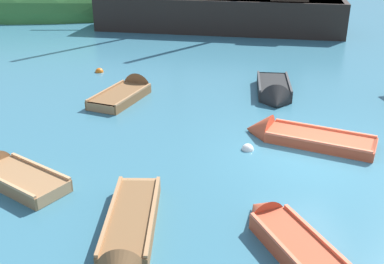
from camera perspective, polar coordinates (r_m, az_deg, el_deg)
The scene contains 10 objects.
ground_plane at distance 13.22m, azimuth 14.18°, elevation -3.09°, with size 120.00×120.00×0.00m, color teal.
sailing_ship at distance 29.63m, azimuth 3.66°, elevation 14.12°, with size 17.60×8.50×12.02m.
rowboat_outer_left at distance 17.79m, azimuth 10.27°, elevation 4.89°, with size 1.95×3.47×1.16m.
rowboat_far at distance 9.65m, azimuth 11.99°, elevation -13.16°, with size 1.64×3.29×0.87m.
rowboat_center at distance 17.72m, azimuth -8.00°, elevation 4.82°, with size 2.75×3.48×1.20m.
rowboat_outer_right at distance 12.51m, azimuth -21.61°, elevation -5.23°, with size 2.87×2.81×1.03m.
rowboat_near_dock at distance 14.18m, azimuth 12.91°, elevation -0.66°, with size 3.86×3.12×1.14m.
rowboat_portside at distance 9.60m, azimuth -7.96°, elevation -12.98°, with size 1.53×3.81×0.94m.
buoy_white at distance 13.35m, azimuth 6.99°, elevation -2.20°, with size 0.36×0.36×0.36m, color white.
buoy_orange at distance 21.05m, azimuth -11.53°, elevation 7.37°, with size 0.37×0.37×0.37m, color orange.
Camera 1 is at (-4.80, -10.83, 5.86)m, focal length 42.56 mm.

